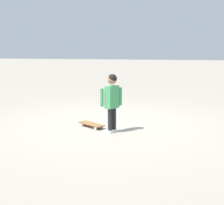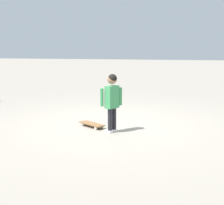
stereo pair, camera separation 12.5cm
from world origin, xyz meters
TOP-DOWN VIEW (x-y plane):
  - ground_plane at (0.00, 0.00)m, footprint 50.00×50.00m
  - child_person at (0.12, -0.53)m, footprint 0.37×0.28m
  - skateboard at (-0.32, -0.23)m, footprint 0.57×0.49m

SIDE VIEW (x-z plane):
  - ground_plane at x=0.00m, z-range 0.00..0.00m
  - skateboard at x=-0.32m, z-range 0.02..0.10m
  - child_person at x=0.12m, z-range 0.13..1.19m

